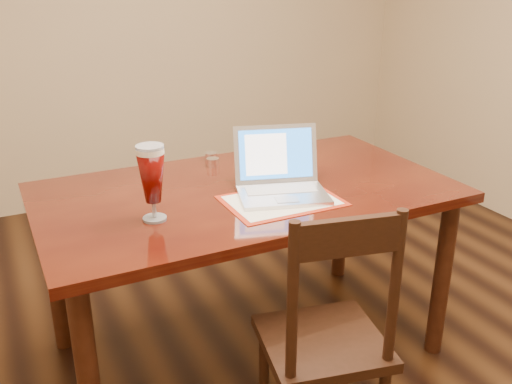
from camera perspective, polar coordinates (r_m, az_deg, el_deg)
name	(u,v)px	position (r m, az deg, el deg)	size (l,w,h in m)	color
ground	(302,378)	(2.69, 4.64, -18.04)	(5.00, 5.00, 0.00)	black
dining_table	(246,208)	(2.48, -1.05, -1.62)	(1.77, 1.00, 1.12)	#491609
dining_chair	(326,340)	(2.11, 7.06, -14.47)	(0.51, 0.49, 1.02)	black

